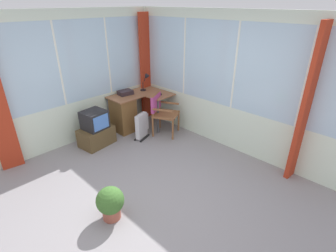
{
  "coord_description": "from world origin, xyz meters",
  "views": [
    {
      "loc": [
        -1.95,
        -2.28,
        2.62
      ],
      "look_at": [
        0.76,
        0.35,
        0.78
      ],
      "focal_mm": 27.59,
      "sensor_mm": 36.0,
      "label": 1
    }
  ],
  "objects_px": {
    "desk_lamp": "(147,79)",
    "potted_plant": "(110,202)",
    "tv_remote": "(160,94)",
    "paper_tray": "(125,92)",
    "tv_on_stand": "(96,130)",
    "wooden_armchair": "(160,109)",
    "desk": "(125,112)",
    "space_heater": "(142,126)"
  },
  "relations": [
    {
      "from": "tv_on_stand",
      "to": "space_heater",
      "type": "relative_size",
      "value": 1.32
    },
    {
      "from": "desk",
      "to": "desk_lamp",
      "type": "xyz_separation_m",
      "value": [
        0.65,
        -0.0,
        0.61
      ]
    },
    {
      "from": "desk_lamp",
      "to": "potted_plant",
      "type": "height_order",
      "value": "desk_lamp"
    },
    {
      "from": "tv_remote",
      "to": "wooden_armchair",
      "type": "bearing_deg",
      "value": -103.12
    },
    {
      "from": "desk_lamp",
      "to": "space_heater",
      "type": "distance_m",
      "value": 1.14
    },
    {
      "from": "tv_remote",
      "to": "paper_tray",
      "type": "xyz_separation_m",
      "value": [
        -0.54,
        0.52,
        0.03
      ]
    },
    {
      "from": "desk",
      "to": "space_heater",
      "type": "relative_size",
      "value": 2.22
    },
    {
      "from": "tv_on_stand",
      "to": "space_heater",
      "type": "bearing_deg",
      "value": -27.8
    },
    {
      "from": "wooden_armchair",
      "to": "tv_on_stand",
      "type": "xyz_separation_m",
      "value": [
        -1.25,
        0.55,
        -0.25
      ]
    },
    {
      "from": "desk",
      "to": "space_heater",
      "type": "bearing_deg",
      "value": -89.56
    },
    {
      "from": "desk_lamp",
      "to": "wooden_armchair",
      "type": "xyz_separation_m",
      "value": [
        -0.22,
        -0.66,
        -0.47
      ]
    },
    {
      "from": "paper_tray",
      "to": "tv_on_stand",
      "type": "xyz_separation_m",
      "value": [
        -0.94,
        -0.22,
        -0.5
      ]
    },
    {
      "from": "potted_plant",
      "to": "desk_lamp",
      "type": "bearing_deg",
      "value": 39.2
    },
    {
      "from": "paper_tray",
      "to": "wooden_armchair",
      "type": "height_order",
      "value": "wooden_armchair"
    },
    {
      "from": "desk",
      "to": "potted_plant",
      "type": "bearing_deg",
      "value": -131.74
    },
    {
      "from": "wooden_armchair",
      "to": "space_heater",
      "type": "relative_size",
      "value": 1.61
    },
    {
      "from": "desk_lamp",
      "to": "wooden_armchair",
      "type": "height_order",
      "value": "desk_lamp"
    },
    {
      "from": "wooden_armchair",
      "to": "tv_on_stand",
      "type": "distance_m",
      "value": 1.39
    },
    {
      "from": "desk",
      "to": "desk_lamp",
      "type": "relative_size",
      "value": 3.07
    },
    {
      "from": "wooden_armchair",
      "to": "potted_plant",
      "type": "distance_m",
      "value": 2.56
    },
    {
      "from": "paper_tray",
      "to": "potted_plant",
      "type": "distance_m",
      "value": 2.85
    },
    {
      "from": "desk",
      "to": "tv_on_stand",
      "type": "bearing_deg",
      "value": -172.07
    },
    {
      "from": "desk_lamp",
      "to": "tv_on_stand",
      "type": "height_order",
      "value": "desk_lamp"
    },
    {
      "from": "desk_lamp",
      "to": "tv_on_stand",
      "type": "xyz_separation_m",
      "value": [
        -1.47,
        -0.11,
        -0.71
      ]
    },
    {
      "from": "space_heater",
      "to": "potted_plant",
      "type": "distance_m",
      "value": 2.25
    },
    {
      "from": "desk",
      "to": "space_heater",
      "type": "height_order",
      "value": "desk"
    },
    {
      "from": "desk_lamp",
      "to": "paper_tray",
      "type": "relative_size",
      "value": 1.31
    },
    {
      "from": "wooden_armchair",
      "to": "potted_plant",
      "type": "relative_size",
      "value": 1.85
    },
    {
      "from": "tv_remote",
      "to": "tv_on_stand",
      "type": "relative_size",
      "value": 0.21
    },
    {
      "from": "desk_lamp",
      "to": "tv_remote",
      "type": "xyz_separation_m",
      "value": [
        0.01,
        -0.41,
        -0.25
      ]
    },
    {
      "from": "tv_remote",
      "to": "desk_lamp",
      "type": "bearing_deg",
      "value": 121.16
    },
    {
      "from": "tv_on_stand",
      "to": "tv_remote",
      "type": "bearing_deg",
      "value": -11.27
    },
    {
      "from": "desk",
      "to": "desk_lamp",
      "type": "distance_m",
      "value": 0.9
    },
    {
      "from": "tv_remote",
      "to": "tv_on_stand",
      "type": "height_order",
      "value": "tv_remote"
    },
    {
      "from": "desk",
      "to": "potted_plant",
      "type": "distance_m",
      "value": 2.63
    },
    {
      "from": "wooden_armchair",
      "to": "tv_remote",
      "type": "bearing_deg",
      "value": 47.24
    },
    {
      "from": "space_heater",
      "to": "desk",
      "type": "bearing_deg",
      "value": 90.44
    },
    {
      "from": "desk_lamp",
      "to": "potted_plant",
      "type": "distance_m",
      "value": 3.2
    },
    {
      "from": "desk_lamp",
      "to": "paper_tray",
      "type": "distance_m",
      "value": 0.58
    },
    {
      "from": "space_heater",
      "to": "tv_remote",
      "type": "bearing_deg",
      "value": 11.87
    },
    {
      "from": "tv_remote",
      "to": "tv_on_stand",
      "type": "xyz_separation_m",
      "value": [
        -1.49,
        0.3,
        -0.47
      ]
    },
    {
      "from": "paper_tray",
      "to": "tv_on_stand",
      "type": "bearing_deg",
      "value": -166.56
    }
  ]
}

